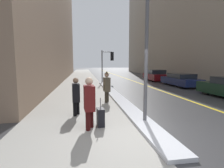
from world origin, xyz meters
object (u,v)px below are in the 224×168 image
Objects in this scene: pedestrian_in_fedora at (107,85)px; rolling_suitcase at (101,117)px; pedestrian_with_shoulder_bag at (89,101)px; parked_car_maroon at (155,75)px; traffic_light_near at (108,60)px; pedestrian_nearside at (76,95)px; lamp_post at (147,37)px; parked_car_navy at (181,80)px.

rolling_suitcase is at bearing -15.00° from pedestrian_in_fedora.
pedestrian_with_shoulder_bag is 3.81m from pedestrian_in_fedora.
traffic_light_near is at bearing 106.22° from parked_car_maroon.
lamp_post is at bearing 56.95° from pedestrian_nearside.
parked_car_navy is 5.21m from parked_car_maroon.
parked_car_navy is at bearing 133.80° from rolling_suitcase.
lamp_post is 12.84m from traffic_light_near.
traffic_light_near is 7.42m from parked_car_navy.
parked_car_maroon is (5.89, 1.39, -1.83)m from traffic_light_near.
pedestrian_in_fedora reaches higher than parked_car_maroon.
pedestrian_with_shoulder_bag is 1.09× the size of pedestrian_nearside.
lamp_post is 1.43× the size of traffic_light_near.
lamp_post is 1.10× the size of parked_car_maroon.
lamp_post is at bearing 9.92° from pedestrian_in_fedora.
pedestrian_nearside is 0.91× the size of pedestrian_in_fedora.
parked_car_maroon is at bearing 1.11° from parked_car_navy.
pedestrian_nearside is 0.34× the size of parked_car_maroon.
pedestrian_with_shoulder_bag is (-1.89, -0.24, -2.01)m from lamp_post.
pedestrian_with_shoulder_bag is at bearing 152.80° from parked_car_maroon.
lamp_post is at bearing 142.52° from parked_car_navy.
lamp_post is 11.46m from parked_car_navy.
parked_car_maroon is (8.86, 12.90, -0.22)m from pedestrian_nearside.
parked_car_maroon is at bearing 145.78° from pedestrian_with_shoulder_bag.
rolling_suitcase is at bearing -177.34° from lamp_post.
parked_car_navy is (8.58, 9.24, -0.34)m from pedestrian_with_shoulder_bag.
pedestrian_in_fedora is 13.05m from parked_car_maroon.
parked_car_navy is at bearing -175.04° from parked_car_maroon.
pedestrian_with_shoulder_bag is at bearing -69.65° from rolling_suitcase.
parked_car_navy is (6.08, -3.82, -1.89)m from traffic_light_near.
traffic_light_near reaches higher than pedestrian_with_shoulder_bag.
traffic_light_near is at bearing 56.98° from parked_car_navy.
pedestrian_nearside is 15.65m from parked_car_maroon.
rolling_suitcase is (0.82, -1.38, -0.53)m from pedestrian_nearside.
lamp_post is 2.98× the size of pedestrian_with_shoulder_bag.
traffic_light_near is 2.06× the size of pedestrian_in_fedora.
lamp_post reaches higher than traffic_light_near.
parked_car_maroon is at bearing 141.63° from pedestrian_in_fedora.
pedestrian_with_shoulder_bag is 16.71m from parked_car_maroon.
pedestrian_nearside is 1.69m from rolling_suitcase.
pedestrian_nearside is at bearing 129.53° from parked_car_navy.
pedestrian_in_fedora reaches higher than rolling_suitcase.
pedestrian_with_shoulder_bag is 0.37× the size of parked_car_maroon.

